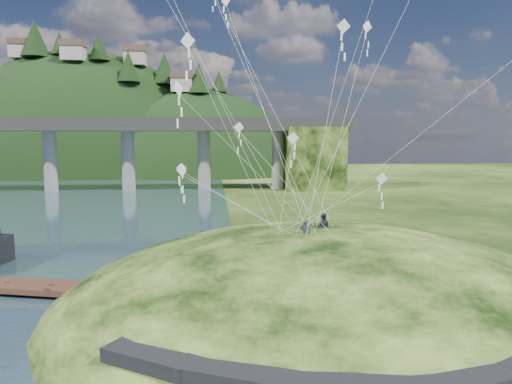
{
  "coord_description": "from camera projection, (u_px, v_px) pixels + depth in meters",
  "views": [
    {
      "loc": [
        1.09,
        -25.72,
        10.78
      ],
      "look_at": [
        4.0,
        6.0,
        7.0
      ],
      "focal_mm": 32.0,
      "sensor_mm": 36.0,
      "label": 1
    }
  ],
  "objects": [
    {
      "name": "bridge",
      "position": [
        78.0,
        143.0,
        92.34
      ],
      "size": [
        160.0,
        11.0,
        15.0
      ],
      "color": "#2D2B2B",
      "rests_on": "ground"
    },
    {
      "name": "wooden_dock",
      "position": [
        97.0,
        290.0,
        30.97
      ],
      "size": [
        15.84,
        6.24,
        1.12
      ],
      "color": "#3D2219",
      "rests_on": "ground"
    },
    {
      "name": "far_ridge",
      "position": [
        73.0,
        196.0,
        144.34
      ],
      "size": [
        153.0,
        70.0,
        94.5
      ],
      "color": "black",
      "rests_on": "ground"
    },
    {
      "name": "ground",
      "position": [
        197.0,
        324.0,
        26.6
      ],
      "size": [
        320.0,
        320.0,
        0.0
      ],
      "primitive_type": "plane",
      "color": "black",
      "rests_on": "ground"
    },
    {
      "name": "footpath",
      "position": [
        384.0,
        367.0,
        17.4
      ],
      "size": [
        22.29,
        5.84,
        0.83
      ],
      "color": "black",
      "rests_on": "ground"
    },
    {
      "name": "kite_swarm",
      "position": [
        274.0,
        43.0,
        27.57
      ],
      "size": [
        21.58,
        17.91,
        21.16
      ],
      "color": "white",
      "rests_on": "ground"
    },
    {
      "name": "kite_flyers",
      "position": [
        319.0,
        214.0,
        29.35
      ],
      "size": [
        2.42,
        2.52,
        1.85
      ],
      "color": "#272A35",
      "rests_on": "ground"
    },
    {
      "name": "grass_hill",
      "position": [
        323.0,
        329.0,
        29.48
      ],
      "size": [
        36.0,
        32.0,
        13.0
      ],
      "color": "black",
      "rests_on": "ground"
    }
  ]
}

